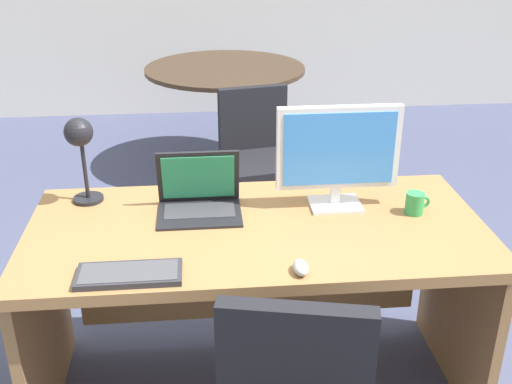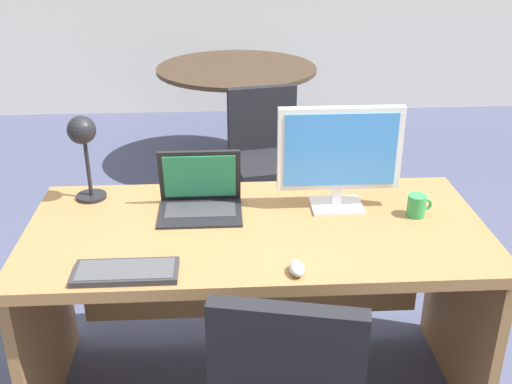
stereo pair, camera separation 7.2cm
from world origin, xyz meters
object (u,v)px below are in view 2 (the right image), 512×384
object	(u,v)px
keyboard	(126,272)
monitor	(340,153)
mouse	(297,268)
desk	(256,267)
laptop	(200,192)
meeting_chair_near	(268,170)
desk_lamp	(83,141)
meeting_table	(236,92)
coffee_mug	(417,206)

from	to	relation	value
keyboard	monitor	bearing A→B (deg)	30.40
keyboard	mouse	xyz separation A→B (m)	(0.55, -0.03, 0.01)
desk	mouse	distance (m)	0.45
laptop	meeting_chair_near	distance (m)	1.52
mouse	desk_lamp	xyz separation A→B (m)	(-0.76, 0.59, 0.24)
meeting_table	meeting_chair_near	bearing A→B (deg)	-78.98
monitor	keyboard	world-z (taller)	monitor
desk	keyboard	bearing A→B (deg)	-141.16
meeting_table	desk_lamp	bearing A→B (deg)	-106.70
desk	laptop	xyz separation A→B (m)	(-0.21, 0.12, 0.28)
laptop	meeting_table	xyz separation A→B (m)	(0.21, 2.27, -0.24)
monitor	coffee_mug	distance (m)	0.36
coffee_mug	meeting_chair_near	bearing A→B (deg)	106.50
monitor	mouse	xyz separation A→B (m)	(-0.21, -0.47, -0.21)
desk	laptop	distance (m)	0.37
mouse	laptop	bearing A→B (deg)	122.83
meeting_table	meeting_chair_near	size ratio (longest dim) A/B	1.42
keyboard	meeting_chair_near	bearing A→B (deg)	71.89
coffee_mug	meeting_table	distance (m)	2.47
mouse	desk_lamp	size ratio (longest dim) A/B	0.25
meeting_chair_near	meeting_table	bearing A→B (deg)	101.02
desk	laptop	bearing A→B (deg)	151.00
desk	mouse	xyz separation A→B (m)	(0.11, -0.38, 0.23)
laptop	mouse	bearing A→B (deg)	-57.17
laptop	keyboard	size ratio (longest dim) A/B	0.95
desk_lamp	meeting_table	bearing A→B (deg)	73.30
mouse	meeting_chair_near	distance (m)	1.94
meeting_chair_near	mouse	bearing A→B (deg)	-91.79
meeting_chair_near	keyboard	bearing A→B (deg)	-108.11
monitor	desk_lamp	size ratio (longest dim) A/B	1.33
desk	monitor	distance (m)	0.55
keyboard	meeting_chair_near	world-z (taller)	meeting_chair_near
mouse	coffee_mug	world-z (taller)	coffee_mug
mouse	keyboard	bearing A→B (deg)	177.39
monitor	meeting_table	world-z (taller)	monitor
coffee_mug	mouse	bearing A→B (deg)	-143.03
desk	keyboard	distance (m)	0.60
coffee_mug	monitor	bearing A→B (deg)	162.25
monitor	mouse	distance (m)	0.56
laptop	meeting_chair_near	bearing A→B (deg)	74.75
meeting_chair_near	desk	bearing A→B (deg)	-96.38
coffee_mug	meeting_table	bearing A→B (deg)	104.51
laptop	mouse	xyz separation A→B (m)	(0.32, -0.50, -0.05)
desk_lamp	coffee_mug	size ratio (longest dim) A/B	3.72
desk	monitor	size ratio (longest dim) A/B	3.60
laptop	desk_lamp	xyz separation A→B (m)	(-0.44, 0.09, 0.18)
keyboard	meeting_chair_near	distance (m)	2.00
monitor	meeting_table	size ratio (longest dim) A/B	0.41
monitor	meeting_chair_near	distance (m)	1.57
coffee_mug	meeting_chair_near	size ratio (longest dim) A/B	0.12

